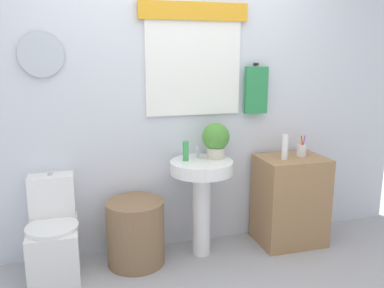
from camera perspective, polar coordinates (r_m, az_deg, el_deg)
name	(u,v)px	position (r m, az deg, el deg)	size (l,w,h in m)	color
back_wall	(172,96)	(3.36, -2.92, 6.84)	(4.40, 0.18, 2.60)	silver
toilet	(54,237)	(3.30, -19.14, -12.43)	(0.38, 0.51, 0.76)	white
laundry_hamper	(136,232)	(3.29, -8.07, -12.39)	(0.46, 0.46, 0.52)	#846647
pedestal_sink	(202,185)	(3.27, 1.37, -5.90)	(0.51, 0.51, 0.81)	white
faucet	(197,152)	(3.31, 0.78, -1.10)	(0.03, 0.03, 0.10)	silver
wooden_cabinet	(290,200)	(3.66, 13.80, -7.79)	(0.57, 0.44, 0.78)	#9E754C
soap_bottle	(186,151)	(3.21, -0.91, -0.99)	(0.05, 0.05, 0.16)	green
potted_plant	(216,139)	(3.27, 3.43, 0.72)	(0.23, 0.23, 0.29)	beige
lotion_bottle	(285,147)	(3.44, 13.13, -0.44)	(0.05, 0.05, 0.21)	white
toothbrush_cup	(302,150)	(3.60, 15.39, -0.83)	(0.08, 0.08, 0.18)	silver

